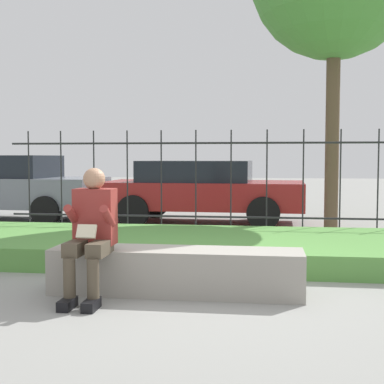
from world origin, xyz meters
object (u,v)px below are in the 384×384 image
(person_seated_reader, at_px, (92,228))
(car_parked_center, at_px, (202,189))
(stone_bench, at_px, (176,274))
(car_parked_left, at_px, (7,186))

(person_seated_reader, height_order, car_parked_center, car_parked_center)
(stone_bench, relative_size, car_parked_left, 0.60)
(stone_bench, bearing_deg, car_parked_left, 129.07)
(car_parked_left, relative_size, car_parked_center, 1.01)
(person_seated_reader, distance_m, car_parked_center, 6.02)
(car_parked_center, bearing_deg, stone_bench, -83.93)
(person_seated_reader, xyz_separation_m, car_parked_center, (0.35, 6.01, 0.02))
(car_parked_left, xyz_separation_m, car_parked_center, (4.23, -0.01, -0.04))
(person_seated_reader, xyz_separation_m, car_parked_left, (-3.89, 6.02, 0.05))
(stone_bench, distance_m, car_parked_center, 5.75)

